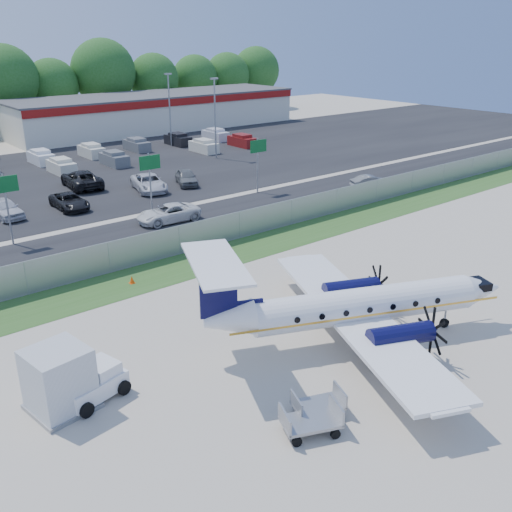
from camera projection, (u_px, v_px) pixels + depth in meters
ground at (333, 334)px, 27.82m from camera, size 170.00×170.00×0.00m
grass_verge at (197, 263)px, 36.48m from camera, size 170.00×4.00×0.02m
access_road at (144, 235)px, 41.54m from camera, size 170.00×8.00×0.02m
parking_lot at (41, 181)px, 56.70m from camera, size 170.00×32.00×0.02m
perimeter_fence at (180, 240)px, 37.56m from camera, size 120.00×0.06×1.99m
building_east at (157, 111)px, 86.91m from camera, size 44.40×12.40×5.24m
sign_left at (6, 194)px, 38.34m from camera, size 1.80×0.26×5.00m
sign_mid at (150, 171)px, 44.81m from camera, size 1.80×0.26×5.00m
sign_right at (258, 154)px, 51.28m from camera, size 1.80×0.26×5.00m
light_pole_ne at (215, 113)px, 65.11m from camera, size 0.90×0.35×9.09m
light_pole_se at (169, 105)px, 72.33m from camera, size 0.90×0.35×9.09m
aircraft at (358, 306)px, 26.59m from camera, size 15.54×15.09×4.82m
pushback_tug at (94, 382)px, 22.84m from camera, size 2.86×2.36×1.39m
baggage_cart_near at (311, 421)px, 20.82m from camera, size 2.45×1.99×1.11m
baggage_cart_far at (318, 404)px, 21.80m from camera, size 2.20×1.75×1.01m
service_container at (59, 382)px, 21.95m from camera, size 2.62×2.62×2.57m
cone_starboard_wing at (132, 280)px, 33.45m from camera, size 0.33×0.33×0.46m
road_car_mid at (169, 222)px, 44.48m from camera, size 5.14×2.71×1.38m
road_car_east at (371, 189)px, 53.84m from camera, size 4.10×2.85×1.28m
parked_car_b at (6, 217)px, 45.50m from camera, size 2.16×4.62×1.53m
parked_car_c at (70, 209)px, 47.74m from camera, size 2.28×4.75×1.31m
parked_car_d at (150, 191)px, 53.24m from camera, size 3.81×5.90×1.51m
parked_car_e at (187, 185)px, 55.37m from camera, size 3.26×4.68×1.48m
parked_car_g at (82, 188)px, 54.31m from camera, size 3.43×6.28×1.67m
far_parking_rows at (24, 172)px, 60.32m from camera, size 56.00×10.00×1.60m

